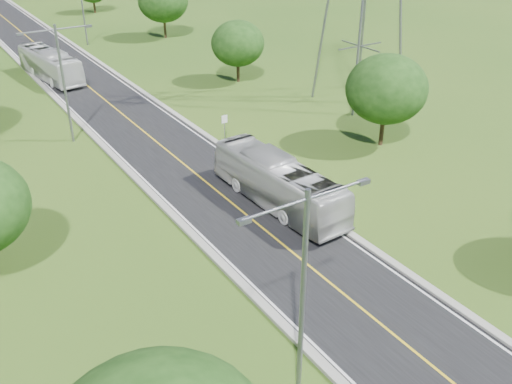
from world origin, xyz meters
The scene contains 13 objects.
ground centered at (0.00, 60.00, 0.00)m, with size 260.00×260.00×0.00m, color #274B15.
road centered at (0.00, 66.00, 0.03)m, with size 8.00×150.00×0.06m, color black.
curb_left centered at (-4.25, 66.00, 0.11)m, with size 0.50×150.00×0.22m, color gray.
curb_right centered at (4.25, 66.00, 0.11)m, with size 0.50×150.00×0.22m, color gray.
speed_limit_sign centered at (5.20, 37.98, 1.60)m, with size 0.55×0.09×2.40m.
streetlight_near_left centered at (-6.00, 12.00, 5.94)m, with size 5.90×0.25×10.00m.
streetlight_mid_left centered at (-6.00, 45.00, 5.94)m, with size 5.90×0.25×10.00m.
streetlight_far_right centered at (6.00, 78.00, 5.94)m, with size 5.90×0.25×10.00m.
tree_rb centered at (16.00, 30.00, 4.95)m, with size 6.72×6.72×7.82m.
tree_rc centered at (15.00, 52.00, 4.33)m, with size 5.88×5.88×6.84m.
tree_rd centered at (17.00, 76.00, 5.27)m, with size 7.14×7.14×8.30m.
bus_outbound centered at (2.60, 26.08, 1.75)m, with size 2.85×12.17×3.39m, color beige.
bus_inbound centered at (-2.58, 64.26, 1.74)m, with size 2.82×12.03×3.35m, color silver.
Camera 1 is at (-17.30, -2.19, 19.56)m, focal length 40.00 mm.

